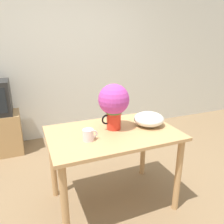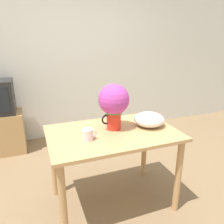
% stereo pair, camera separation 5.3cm
% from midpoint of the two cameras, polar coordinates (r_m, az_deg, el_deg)
% --- Properties ---
extents(ground_plane, '(12.00, 12.00, 0.00)m').
position_cam_midpoint_polar(ground_plane, '(2.36, -1.93, -23.86)').
color(ground_plane, '#7F6647').
extents(wall_back, '(8.00, 0.05, 2.60)m').
position_cam_midpoint_polar(wall_back, '(3.66, -13.24, 13.47)').
color(wall_back, silver).
rests_on(wall_back, ground_plane).
extents(table, '(1.18, 0.77, 0.78)m').
position_cam_midpoint_polar(table, '(2.07, -0.53, -8.35)').
color(table, tan).
rests_on(table, ground_plane).
extents(flower_vase, '(0.29, 0.29, 0.43)m').
position_cam_midpoint_polar(flower_vase, '(2.00, -0.30, 2.40)').
color(flower_vase, red).
rests_on(flower_vase, table).
extents(coffee_mug, '(0.13, 0.09, 0.10)m').
position_cam_midpoint_polar(coffee_mug, '(1.85, -6.96, -5.96)').
color(coffee_mug, silver).
rests_on(coffee_mug, table).
extents(white_bowl, '(0.30, 0.30, 0.13)m').
position_cam_midpoint_polar(white_bowl, '(2.17, 8.92, -1.82)').
color(white_bowl, silver).
rests_on(white_bowl, table).
extents(tv_stand, '(0.57, 0.43, 0.60)m').
position_cam_midpoint_polar(tv_stand, '(3.55, -27.50, -5.08)').
color(tv_stand, tan).
rests_on(tv_stand, ground_plane).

